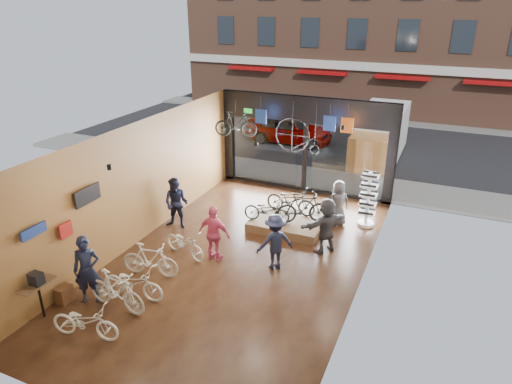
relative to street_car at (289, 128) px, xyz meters
The scene contains 35 objects.
ground_plane 12.35m from the street_car, 76.84° to the right, with size 7.00×12.00×0.04m, color black.
ceiling 12.69m from the street_car, 76.84° to the right, with size 7.00×12.00×0.04m, color black.
wall_left 12.07m from the street_car, 93.41° to the right, with size 0.04×12.00×3.80m, color olive.
wall_right 13.61m from the street_car, 62.20° to the right, with size 0.04×12.00×3.80m, color beige.
wall_back 18.27m from the street_car, 81.15° to the right, with size 7.00×0.04×3.80m, color beige.
storefront 6.72m from the street_car, 64.94° to the right, with size 7.00×0.26×3.80m, color black, non-canonical shape.
exit_sign 6.54m from the street_car, 86.21° to the right, with size 0.35×0.06×0.18m, color #198C26.
street_road 4.18m from the street_car, 46.92° to the left, with size 30.00×18.00×0.02m, color black.
sidewalk_near 5.61m from the street_car, 59.69° to the right, with size 30.00×2.40×0.12m, color slate.
sidewalk_far 7.58m from the street_car, 68.16° to the left, with size 30.00×2.00×0.12m, color slate.
opposite_building 11.69m from the street_car, 73.55° to the left, with size 26.00×5.00×14.00m, color brown.
street_car is the anchor object (origin of this frame).
box_truck 5.01m from the street_car, 11.54° to the right, with size 1.99×5.97×2.35m, color silver, non-canonical shape.
floor_bike_0 16.45m from the street_car, 86.51° to the right, with size 0.57×1.64×0.86m, color beige.
floor_bike_1 15.32m from the street_car, 86.38° to the right, with size 0.50×1.76×1.05m, color beige.
floor_bike_2 14.79m from the street_car, 85.92° to the right, with size 0.59×1.70×0.89m, color beige.
floor_bike_3 13.74m from the street_car, 86.49° to the right, with size 0.47×1.66×1.00m, color beige.
floor_bike_4 12.48m from the street_car, 84.63° to the right, with size 0.56×1.62×0.85m, color beige.
display_platform 10.02m from the street_car, 70.36° to the right, with size 2.40×1.80×0.30m, color #4B2C1C.
display_bike_left 10.24m from the street_car, 74.34° to the right, with size 0.55×1.57×0.82m, color black.
display_bike_mid 10.21m from the street_car, 67.67° to the right, with size 0.50×1.78×1.07m, color black.
display_bike_right 9.48m from the street_car, 69.84° to the right, with size 0.62×1.78×0.94m, color black.
customer_0 15.29m from the street_car, 89.58° to the right, with size 0.67×0.44×1.83m, color #161C33.
customer_1 10.88m from the street_car, 90.45° to the right, with size 0.86×0.67×1.76m, color #161C33.
customer_2 12.42m from the street_car, 80.35° to the right, with size 1.01×0.42×1.72m, color #CC4C72.
customer_3 12.56m from the street_car, 72.05° to the right, with size 1.08×0.62×1.68m, color #161C33.
customer_4 9.81m from the street_car, 60.48° to the right, with size 0.78×0.51×1.60m, color #3F3F44.
customer_5 11.58m from the street_car, 64.70° to the right, with size 1.63×0.52×1.76m, color #3F3F44.
sunglasses_rack 10.00m from the street_car, 54.87° to the right, with size 0.57×0.47×1.93m, color white, non-canonical shape.
wall_merch 15.52m from the street_car, 92.12° to the right, with size 0.40×2.40×2.60m, color navy, non-canonical shape.
penny_farthing 7.85m from the street_car, 67.76° to the right, with size 1.66×0.06×1.33m, color black, non-canonical shape.
hung_bike 8.11m from the street_car, 85.14° to the right, with size 0.45×1.58×0.95m, color black.
jersey_left 7.27m from the street_car, 79.66° to the right, with size 0.45×0.03×0.55m, color #1E3F99.
jersey_mid 8.17m from the street_car, 60.04° to the right, with size 0.45×0.03×0.55m, color #1E3F99.
jersey_right 8.49m from the street_car, 56.15° to the right, with size 0.45×0.03×0.55m, color #CC5919.
Camera 1 is at (5.08, -10.53, 7.16)m, focal length 32.00 mm.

